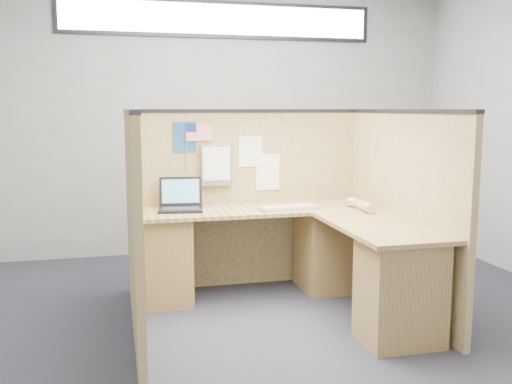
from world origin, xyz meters
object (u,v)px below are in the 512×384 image
object	(u,v)px
l_desk	(292,259)
keyboard	(289,208)
mouse	(352,204)
laptop	(180,202)

from	to	relation	value
l_desk	keyboard	xyz separation A→B (m)	(0.05, 0.25, 0.35)
l_desk	mouse	xyz separation A→B (m)	(0.60, 0.26, 0.36)
l_desk	laptop	size ratio (longest dim) A/B	5.21
l_desk	mouse	world-z (taller)	mouse
l_desk	mouse	size ratio (longest dim) A/B	16.90
laptop	l_desk	bearing A→B (deg)	-23.13
laptop	mouse	size ratio (longest dim) A/B	3.25
keyboard	mouse	world-z (taller)	mouse
l_desk	laptop	xyz separation A→B (m)	(-0.80, 0.47, 0.40)
l_desk	mouse	bearing A→B (deg)	22.94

